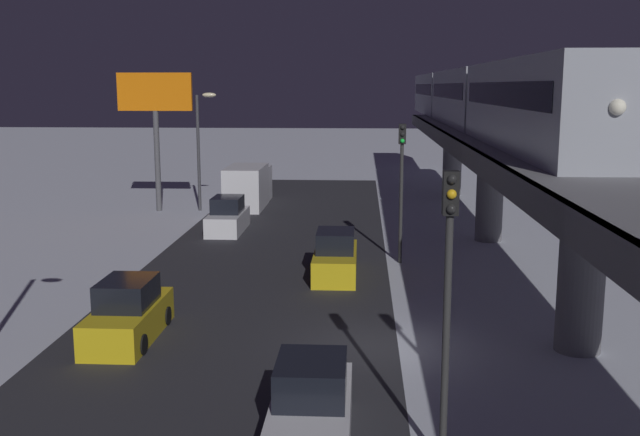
{
  "coord_description": "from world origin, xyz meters",
  "views": [
    {
      "loc": [
        0.21,
        22.16,
        8.09
      ],
      "look_at": [
        2.16,
        -11.88,
        1.94
      ],
      "focal_mm": 41.33,
      "sensor_mm": 36.0,
      "label": 1
    }
  ],
  "objects": [
    {
      "name": "ground_plane",
      "position": [
        0.0,
        0.0,
        0.0
      ],
      "size": [
        240.0,
        240.0,
        0.0
      ],
      "primitive_type": "plane",
      "color": "silver"
    },
    {
      "name": "avenue_asphalt",
      "position": [
        4.51,
        0.0,
        0.0
      ],
      "size": [
        11.0,
        82.42,
        0.01
      ],
      "primitive_type": "cube",
      "color": "#28282D",
      "rests_on": "ground_plane"
    },
    {
      "name": "elevated_railway",
      "position": [
        -6.41,
        -0.0,
        4.92
      ],
      "size": [
        5.0,
        82.42,
        5.66
      ],
      "color": "slate",
      "rests_on": "ground_plane"
    },
    {
      "name": "subway_train",
      "position": [
        -6.5,
        -25.5,
        7.44
      ],
      "size": [
        2.94,
        55.47,
        3.4
      ],
      "color": "#999EA8",
      "rests_on": "elevated_railway"
    },
    {
      "name": "sedan_yellow",
      "position": [
        7.71,
        -0.29,
        0.79
      ],
      "size": [
        1.91,
        4.59,
        1.97
      ],
      "color": "gold",
      "rests_on": "ground_plane"
    },
    {
      "name": "sedan_yellow_2",
      "position": [
        1.31,
        -8.68,
        0.8
      ],
      "size": [
        1.8,
        4.76,
        1.97
      ],
      "rotation": [
        0.0,
        0.0,
        3.14
      ],
      "color": "gold",
      "rests_on": "ground_plane"
    },
    {
      "name": "sedan_white",
      "position": [
        7.71,
        -18.13,
        0.8
      ],
      "size": [
        1.8,
        4.65,
        1.97
      ],
      "color": "silver",
      "rests_on": "ground_plane"
    },
    {
      "name": "sedan_white_2",
      "position": [
        1.31,
        6.4,
        0.8
      ],
      "size": [
        1.8,
        4.28,
        1.97
      ],
      "rotation": [
        0.0,
        0.0,
        3.14
      ],
      "color": "silver",
      "rests_on": "ground_plane"
    },
    {
      "name": "box_truck",
      "position": [
        7.91,
        -27.13,
        1.35
      ],
      "size": [
        2.4,
        7.4,
        2.8
      ],
      "color": "silver",
      "rests_on": "ground_plane"
    },
    {
      "name": "traffic_light_near",
      "position": [
        -1.59,
        7.31,
        4.2
      ],
      "size": [
        0.32,
        0.44,
        6.4
      ],
      "color": "#2D2D2D",
      "rests_on": "ground_plane"
    },
    {
      "name": "traffic_light_mid",
      "position": [
        -1.59,
        -11.17,
        4.2
      ],
      "size": [
        0.32,
        0.44,
        6.4
      ],
      "color": "#2D2D2D",
      "rests_on": "ground_plane"
    },
    {
      "name": "commercial_billboard",
      "position": [
        13.46,
        -24.73,
        6.83
      ],
      "size": [
        4.8,
        0.36,
        8.9
      ],
      "color": "#4C4C51",
      "rests_on": "ground_plane"
    },
    {
      "name": "street_lamp_far",
      "position": [
        10.59,
        -25.0,
        4.81
      ],
      "size": [
        1.35,
        0.44,
        7.65
      ],
      "color": "#38383D",
      "rests_on": "ground_plane"
    }
  ]
}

